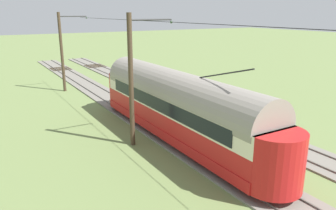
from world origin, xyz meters
The scene contains 7 objects.
ground_plane centered at (0.00, 0.00, 0.00)m, with size 220.00×220.00×0.00m, color olive.
track_streetcar_siding centered at (-2.44, -0.31, 0.05)m, with size 2.80×80.00×0.18m.
track_adjacent_siding centered at (2.44, -0.31, 0.05)m, with size 2.80×80.00×0.18m.
vintage_streetcar centered at (2.44, -0.80, 2.26)m, with size 2.65×17.89×5.18m.
catenary_pole_foreground centered at (5.05, -17.55, 3.99)m, with size 2.90×0.28×7.65m.
catenary_pole_mid_near centered at (5.05, -1.42, 3.99)m, with size 2.90×0.28×7.65m.
overhead_wire_run centered at (2.50, -2.15, 7.11)m, with size 2.70×36.25×0.18m.
Camera 1 is at (12.73, 15.46, 7.69)m, focal length 35.22 mm.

